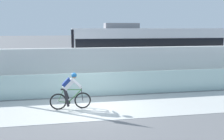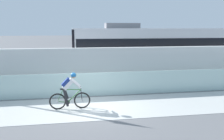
{
  "view_description": "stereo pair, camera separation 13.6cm",
  "coord_description": "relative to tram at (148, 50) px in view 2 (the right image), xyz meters",
  "views": [
    {
      "loc": [
        -0.81,
        -10.24,
        3.51
      ],
      "look_at": [
        1.41,
        2.35,
        1.25
      ],
      "focal_mm": 38.79,
      "sensor_mm": 36.0,
      "label": 1
    },
    {
      "loc": [
        -0.68,
        -10.27,
        3.51
      ],
      "look_at": [
        1.41,
        2.35,
        1.25
      ],
      "focal_mm": 38.79,
      "sensor_mm": 36.0,
      "label": 2
    }
  ],
  "objects": [
    {
      "name": "glass_parapet",
      "position": [
        -4.84,
        -5.0,
        -1.28
      ],
      "size": [
        32.0,
        0.05,
        1.23
      ],
      "primitive_type": "cube",
      "color": "silver",
      "rests_on": "ground"
    },
    {
      "name": "cyclist_on_bike",
      "position": [
        -5.68,
        -6.85,
        -1.09
      ],
      "size": [
        1.77,
        0.58,
        1.61
      ],
      "color": "black",
      "rests_on": "ground"
    },
    {
      "name": "bike_path_deck",
      "position": [
        -4.84,
        -6.85,
        -1.89
      ],
      "size": [
        32.0,
        3.2,
        0.01
      ],
      "primitive_type": "cube",
      "color": "beige",
      "rests_on": "ground"
    },
    {
      "name": "tram_rail_far",
      "position": [
        -4.84,
        0.72,
        -1.89
      ],
      "size": [
        32.0,
        0.08,
        0.01
      ],
      "primitive_type": "cube",
      "color": "#595654",
      "rests_on": "ground"
    },
    {
      "name": "tram",
      "position": [
        0.0,
        0.0,
        0.0
      ],
      "size": [
        11.06,
        2.54,
        3.81
      ],
      "color": "silver",
      "rests_on": "ground"
    },
    {
      "name": "ground_plane",
      "position": [
        -4.84,
        -6.85,
        -1.89
      ],
      "size": [
        200.0,
        200.0,
        0.0
      ],
      "primitive_type": "plane",
      "color": "slate"
    },
    {
      "name": "concrete_barrier_wall",
      "position": [
        -4.84,
        -3.2,
        -0.72
      ],
      "size": [
        32.0,
        0.36,
        2.35
      ],
      "primitive_type": "cube",
      "color": "silver",
      "rests_on": "ground"
    },
    {
      "name": "tram_rail_near",
      "position": [
        -4.84,
        -0.72,
        -1.89
      ],
      "size": [
        32.0,
        0.08,
        0.01
      ],
      "primitive_type": "cube",
      "color": "#595654",
      "rests_on": "ground"
    }
  ]
}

